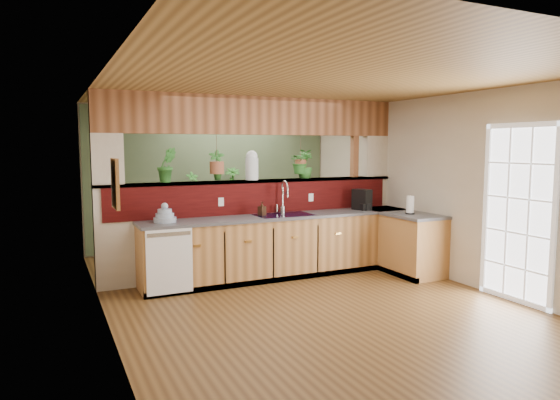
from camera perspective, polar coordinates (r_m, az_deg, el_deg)
name	(u,v)px	position (r m, az deg, el deg)	size (l,w,h in m)	color
ground	(299,296)	(6.41, 2.22, -10.91)	(4.60, 7.00, 0.01)	#533719
ceiling	(300,87)	(6.17, 2.32, 12.83)	(4.60, 7.00, 0.01)	brown
wall_back	(213,178)	(9.39, -7.67, 2.55)	(4.60, 0.02, 2.60)	beige
wall_left	(103,203)	(5.49, -19.52, -0.28)	(0.02, 7.00, 2.60)	beige
wall_right	(442,187)	(7.50, 18.04, 1.40)	(0.02, 7.00, 2.60)	beige
pass_through_partition	(259,193)	(7.40, -2.37, 0.79)	(4.60, 0.21, 2.60)	beige
pass_through_ledge	(257,181)	(7.37, -2.59, 2.17)	(4.60, 0.21, 0.04)	brown
header_beam	(257,116)	(7.37, -2.63, 9.60)	(4.60, 0.15, 0.55)	brown
sage_backwall	(213,178)	(9.37, -7.64, 2.54)	(4.55, 0.02, 2.55)	#506746
countertop	(322,244)	(7.44, 4.87, -4.98)	(4.14, 1.52, 0.90)	#9B6835
dishwasher	(170,261)	(6.41, -12.51, -6.85)	(0.58, 0.03, 0.82)	white
navy_sink	(284,220)	(7.19, 0.42, -2.32)	(0.82, 0.50, 0.18)	black
french_door	(517,216)	(6.63, 25.51, -1.66)	(0.06, 1.02, 2.16)	white
framed_print	(115,184)	(4.68, -18.29, 1.79)	(0.04, 0.35, 0.45)	#9B6835
faucet	(284,196)	(7.32, 0.42, 0.51)	(0.21, 0.21, 0.49)	#B7B7B2
dish_stack	(165,216)	(6.64, -13.03, -1.81)	(0.29, 0.29, 0.26)	#92A3BD
soap_dispenser	(262,209)	(7.10, -2.08, -0.99)	(0.09, 0.09, 0.20)	#382214
coffee_maker	(362,200)	(7.83, 9.39, -0.05)	(0.17, 0.29, 0.32)	black
paper_towel	(410,205)	(7.51, 14.66, -0.57)	(0.13, 0.13, 0.28)	black
glass_jar	(252,165)	(7.33, -3.25, 3.99)	(0.19, 0.19, 0.43)	silver
ledge_plant_left	(167,165)	(6.95, -12.80, 3.92)	(0.26, 0.21, 0.48)	#286623
ledge_plant_right	(305,165)	(7.70, 2.86, 4.01)	(0.23, 0.23, 0.41)	#286623
hanging_plant_a	(217,155)	(7.14, -7.25, 5.10)	(0.27, 0.22, 0.56)	brown
hanging_plant_b	(301,151)	(7.66, 2.37, 5.59)	(0.40, 0.37, 0.52)	brown
shelving_console	(212,222)	(9.21, -7.76, -2.54)	(1.46, 0.39, 0.97)	black
shelf_plant_a	(193,184)	(9.03, -9.96, 1.80)	(0.24, 0.16, 0.45)	#286623
shelf_plant_b	(232,181)	(9.25, -5.47, 2.14)	(0.28, 0.28, 0.50)	#286623
floor_plant	(271,231)	(9.14, -1.04, -3.51)	(0.63, 0.54, 0.70)	#286623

